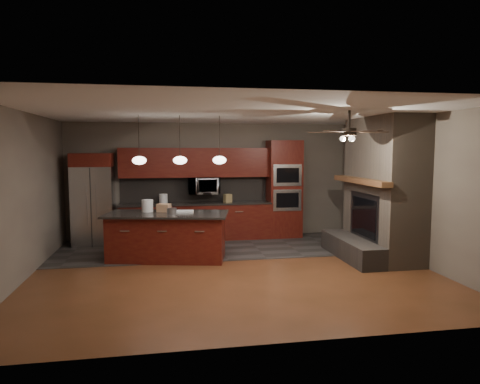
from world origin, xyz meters
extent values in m
plane|color=brown|center=(0.00, 0.00, 0.00)|extent=(7.00, 7.00, 0.00)
cube|color=white|center=(0.00, 0.00, 2.80)|extent=(7.00, 6.00, 0.02)
cube|color=#72695B|center=(0.00, 3.00, 1.40)|extent=(7.00, 0.02, 2.80)
cube|color=#72695B|center=(3.50, 0.00, 1.40)|extent=(0.02, 6.00, 2.80)
cube|color=#72695B|center=(-3.50, 0.00, 1.40)|extent=(0.02, 6.00, 2.80)
cube|color=#363230|center=(0.00, 1.80, 0.01)|extent=(7.00, 2.40, 0.01)
cube|color=#6F604F|center=(3.10, 0.40, 1.40)|extent=(0.80, 2.00, 2.80)
cube|color=#3E3833|center=(2.45, 0.40, 0.20)|extent=(0.50, 2.00, 0.40)
cube|color=#2D2D30|center=(2.72, 0.40, 0.83)|extent=(0.05, 1.20, 0.95)
cube|color=black|center=(2.70, 0.40, 0.83)|extent=(0.02, 1.00, 0.75)
cube|color=brown|center=(2.60, 0.40, 1.55)|extent=(0.22, 2.10, 0.10)
cube|color=#5F1E11|center=(-0.48, 2.70, 0.43)|extent=(3.55, 0.60, 0.86)
cube|color=black|center=(-0.48, 2.70, 0.88)|extent=(3.59, 0.64, 0.04)
cube|color=black|center=(-0.48, 2.98, 1.20)|extent=(3.55, 0.03, 0.60)
cube|color=#5F1E11|center=(-0.48, 2.83, 1.85)|extent=(3.55, 0.35, 0.70)
cube|color=#5F1E11|center=(1.70, 2.70, 1.19)|extent=(0.80, 0.60, 2.38)
cube|color=silver|center=(1.70, 2.40, 0.95)|extent=(0.70, 0.03, 0.52)
cube|color=black|center=(1.70, 2.38, 0.95)|extent=(0.55, 0.02, 0.35)
cube|color=silver|center=(1.70, 2.40, 1.55)|extent=(0.70, 0.03, 0.52)
cube|color=black|center=(1.70, 2.38, 1.55)|extent=(0.55, 0.02, 0.35)
imported|color=silver|center=(-0.27, 2.75, 1.30)|extent=(0.73, 0.41, 0.50)
cube|color=silver|center=(-2.80, 2.62, 0.89)|extent=(0.89, 0.72, 1.78)
cube|color=#2D2D30|center=(-2.80, 2.26, 0.89)|extent=(0.02, 0.02, 1.76)
cube|color=silver|center=(-2.90, 2.25, 0.94)|extent=(0.03, 0.03, 0.89)
cube|color=silver|center=(-2.70, 2.25, 0.94)|extent=(0.03, 0.03, 0.89)
cube|color=#5F1E11|center=(-2.80, 2.62, 1.93)|extent=(0.89, 0.72, 0.30)
cube|color=#5F1E11|center=(-1.16, 0.97, 0.44)|extent=(2.36, 1.36, 0.88)
cube|color=black|center=(-1.16, 0.97, 0.90)|extent=(2.53, 1.53, 0.04)
cylinder|color=silver|center=(-1.54, 1.22, 1.04)|extent=(0.30, 0.30, 0.24)
cylinder|color=#A7A7AC|center=(-1.07, 0.76, 0.98)|extent=(0.19, 0.19, 0.12)
cube|color=silver|center=(-0.82, 1.01, 0.94)|extent=(0.38, 0.28, 0.04)
cube|color=#A67855|center=(-1.22, 1.18, 1.00)|extent=(0.30, 0.27, 0.16)
cylinder|color=white|center=(-1.23, 2.70, 1.01)|extent=(0.23, 0.23, 0.22)
cube|color=#967D4D|center=(0.29, 2.65, 1.00)|extent=(0.21, 0.19, 0.19)
cylinder|color=black|center=(-1.65, 0.70, 2.41)|extent=(0.01, 0.01, 0.78)
ellipsoid|color=white|center=(-1.65, 0.70, 1.96)|extent=(0.26, 0.26, 0.16)
cylinder|color=black|center=(-0.90, 0.70, 2.41)|extent=(0.01, 0.01, 0.78)
ellipsoid|color=white|center=(-0.90, 0.70, 1.96)|extent=(0.26, 0.26, 0.16)
cylinder|color=black|center=(-0.15, 0.70, 2.41)|extent=(0.01, 0.01, 0.78)
ellipsoid|color=white|center=(-0.15, 0.70, 1.96)|extent=(0.26, 0.26, 0.16)
cylinder|color=black|center=(1.80, -0.80, 2.65)|extent=(0.04, 0.04, 0.30)
cylinder|color=black|center=(1.80, -0.80, 2.45)|extent=(0.24, 0.24, 0.12)
cube|color=black|center=(2.18, -0.80, 2.45)|extent=(0.60, 0.12, 0.01)
cube|color=black|center=(1.92, -0.44, 2.45)|extent=(0.30, 0.61, 0.01)
cube|color=black|center=(1.49, -0.58, 2.45)|extent=(0.56, 0.45, 0.01)
cube|color=black|center=(1.49, -1.02, 2.45)|extent=(0.56, 0.45, 0.01)
cube|color=black|center=(1.92, -1.16, 2.45)|extent=(0.30, 0.61, 0.01)
camera|label=1|loc=(-1.18, -7.45, 2.16)|focal=32.00mm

